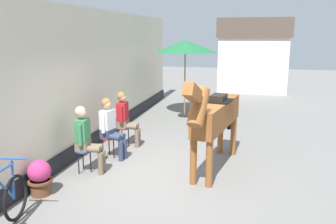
{
  "coord_description": "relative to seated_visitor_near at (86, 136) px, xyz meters",
  "views": [
    {
      "loc": [
        1.43,
        -6.36,
        2.8
      ],
      "look_at": [
        -0.4,
        1.2,
        1.05
      ],
      "focal_mm": 37.46,
      "sensor_mm": 36.0,
      "label": 1
    }
  ],
  "objects": [
    {
      "name": "spare_stool_white",
      "position": [
        1.95,
        3.98,
        -0.38
      ],
      "size": [
        0.32,
        0.32,
        0.46
      ],
      "color": "white",
      "rests_on": "ground_plane"
    },
    {
      "name": "ground_plane",
      "position": [
        1.78,
        3.15,
        -0.78
      ],
      "size": [
        40.0,
        40.0,
        0.0
      ],
      "primitive_type": "plane",
      "color": "slate"
    },
    {
      "name": "pub_facade_wall",
      "position": [
        -0.76,
        1.65,
        0.76
      ],
      "size": [
        0.34,
        14.0,
        3.4
      ],
      "color": "beige",
      "rests_on": "ground_plane"
    },
    {
      "name": "cafe_parasol",
      "position": [
        0.99,
        5.41,
        1.59
      ],
      "size": [
        2.1,
        2.1,
        2.58
      ],
      "color": "black",
      "rests_on": "ground_plane"
    },
    {
      "name": "seated_visitor_middle",
      "position": [
        0.14,
        0.92,
        0.0
      ],
      "size": [
        0.61,
        0.48,
        1.39
      ],
      "color": "red",
      "rests_on": "ground_plane"
    },
    {
      "name": "distant_cottage",
      "position": [
        3.18,
        11.7,
        1.02
      ],
      "size": [
        3.4,
        2.6,
        3.5
      ],
      "color": "silver",
      "rests_on": "ground_plane"
    },
    {
      "name": "saddled_horse_center",
      "position": [
        2.51,
        0.75,
        0.38
      ],
      "size": [
        0.81,
        2.98,
        2.06
      ],
      "color": "brown",
      "rests_on": "ground_plane"
    },
    {
      "name": "seated_visitor_near",
      "position": [
        0.0,
        0.0,
        0.0
      ],
      "size": [
        0.61,
        0.49,
        1.39
      ],
      "color": "#194C99",
      "rests_on": "ground_plane"
    },
    {
      "name": "flower_planter_near",
      "position": [
        -0.33,
        -1.15,
        -0.44
      ],
      "size": [
        0.43,
        0.43,
        0.64
      ],
      "color": "brown",
      "rests_on": "ground_plane"
    },
    {
      "name": "seated_visitor_far",
      "position": [
        0.16,
        1.83,
        0.0
      ],
      "size": [
        0.61,
        0.49,
        1.39
      ],
      "color": "red",
      "rests_on": "ground_plane"
    }
  ]
}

